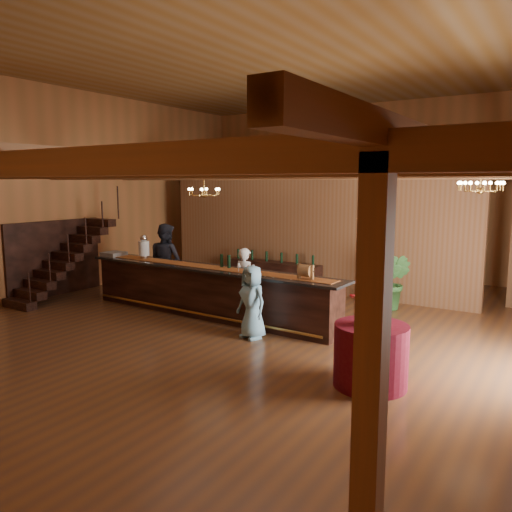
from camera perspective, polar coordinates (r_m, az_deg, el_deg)
The scene contains 26 objects.
floor at distance 10.85m, azimuth -0.11°, elevation -7.62°, with size 14.00×14.00×0.00m, color brown.
ceiling at distance 10.73m, azimuth -0.12°, elevation 21.90°, with size 14.00×14.00×0.00m, color olive.
wall_back at distance 16.76m, azimuth 13.02°, elevation 7.35°, with size 12.00×0.10×5.50m, color #A25E32.
wall_left at distance 14.57m, azimuth -20.55°, elevation 6.91°, with size 0.10×14.00×5.50m, color #A25E32.
beam_grid at distance 10.86m, azimuth 1.35°, elevation 9.69°, with size 11.90×13.90×0.39m.
support_posts at distance 10.11m, azimuth -1.64°, elevation 0.46°, with size 9.20×10.20×3.20m.
partition_wall at distance 13.80m, azimuth 6.00°, elevation 2.34°, with size 9.00×0.18×3.10m, color brown.
staircase at distance 13.83m, azimuth -21.25°, elevation -0.47°, with size 1.00×2.80×2.00m.
backroom_boxes at distance 15.66m, azimuth 9.89°, elevation -0.79°, with size 4.10×0.60×1.10m.
tasting_bar at distance 11.32m, azimuth -5.60°, elevation -4.01°, with size 6.77×1.09×1.14m.
beverage_dispenser at distance 12.63m, azimuth -12.69°, elevation 0.99°, with size 0.26×0.26×0.60m.
glass_rack_tray at distance 13.34m, azimuth -15.94°, elevation 0.23°, with size 0.50×0.50×0.10m, color gray.
raffle_drum at distance 9.72m, azimuth 5.68°, elevation -1.69°, with size 0.34×0.24×0.30m.
bar_bottle_0 at distance 11.09m, azimuth -3.95°, elevation -0.55°, with size 0.07×0.07×0.30m, color black.
bar_bottle_1 at distance 10.97m, azimuth -3.11°, elevation -0.65°, with size 0.07×0.07×0.30m, color black.
backbar_shelf at distance 14.04m, azimuth 2.06°, elevation -2.27°, with size 2.82×0.44×0.79m, color #3F1E15.
round_table at distance 7.69m, azimuth 12.99°, elevation -11.02°, with size 1.08×1.08×0.94m, color #510614.
chandelier_left at distance 12.22m, azimuth -5.95°, elevation 7.35°, with size 0.80×0.80×0.57m.
chandelier_right at distance 10.23m, azimuth 24.27°, elevation 7.31°, with size 0.80×0.80×0.42m.
pendant_lamp at distance 7.29m, azimuth 13.49°, elevation 3.48°, with size 0.52×0.52×0.90m.
bartender at distance 11.44m, azimuth -1.26°, elevation -2.85°, with size 0.56×0.37×1.53m, color white.
staff_second at distance 13.16m, azimuth -10.23°, elevation -0.56°, with size 0.95×0.74×1.95m, color #20212B.
guest at distance 9.65m, azimuth -0.46°, elevation -5.27°, with size 0.70×0.46×1.43m, color #82C2E4.
floor_plant at distance 12.23m, azimuth 15.44°, elevation -2.87°, with size 0.74×0.59×1.34m, color #2A5725.
table_flowers at distance 7.45m, azimuth 12.73°, elevation -5.57°, with size 0.52×0.45×0.57m, color red.
table_vase at distance 7.59m, azimuth 12.90°, elevation -6.45°, with size 0.14×0.14×0.28m, color #BC8A3F.
Camera 1 is at (5.63, -8.78, 3.00)m, focal length 35.00 mm.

